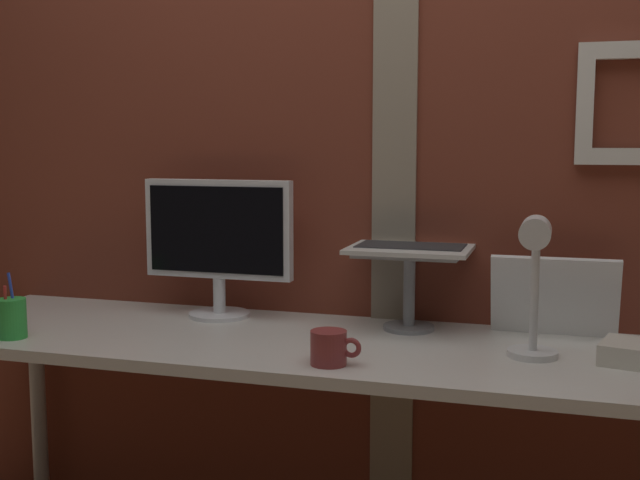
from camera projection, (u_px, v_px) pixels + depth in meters
brick_wall_back at (380, 115)px, 2.32m from camera, size 3.04×0.16×2.68m
desk at (309, 367)px, 2.09m from camera, size 2.17×0.61×0.75m
monitor at (218, 237)px, 2.32m from camera, size 0.45×0.18×0.40m
laptop_stand at (409, 277)px, 2.17m from camera, size 0.28×0.22×0.22m
laptop at (414, 230)px, 2.22m from camera, size 0.33×0.29×0.21m
whiteboard_panel at (554, 297)px, 2.10m from camera, size 0.33×0.08×0.22m
desk_lamp at (535, 272)px, 1.84m from camera, size 0.12×0.20×0.35m
pen_cup at (12, 318)px, 2.09m from camera, size 0.07×0.07×0.17m
coffee_mug at (330, 348)px, 1.84m from camera, size 0.12×0.08×0.08m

